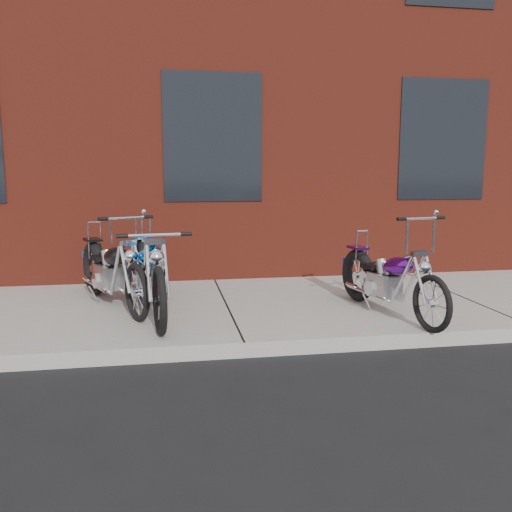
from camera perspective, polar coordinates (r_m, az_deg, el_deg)
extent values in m
plane|color=black|center=(5.15, -1.20, -10.70)|extent=(120.00, 120.00, 0.00)
cube|color=gray|center=(6.55, -3.15, -5.72)|extent=(22.00, 3.00, 0.15)
cube|color=maroon|center=(13.01, -6.76, 18.91)|extent=(22.00, 10.00, 8.00)
torus|color=black|center=(6.62, 11.25, -2.20)|extent=(0.24, 0.65, 0.64)
torus|color=black|center=(5.51, 18.87, -5.09)|extent=(0.17, 0.58, 0.58)
cube|color=gray|center=(6.15, 14.02, -3.22)|extent=(0.31, 0.40, 0.27)
ellipsoid|color=#580F87|center=(5.90, 15.47, -1.23)|extent=(0.32, 0.53, 0.27)
cube|color=black|center=(6.31, 12.90, -1.23)|extent=(0.26, 0.28, 0.05)
cylinder|color=silver|center=(5.54, 18.26, -2.49)|extent=(0.08, 0.26, 0.48)
cylinder|color=silver|center=(5.55, 17.85, 3.72)|extent=(0.49, 0.12, 0.03)
cylinder|color=silver|center=(6.50, 11.67, 0.62)|extent=(0.02, 0.02, 0.43)
cylinder|color=silver|center=(6.39, 13.79, -3.82)|extent=(0.19, 0.80, 0.04)
torus|color=black|center=(6.76, -11.62, -1.49)|extent=(0.24, 0.77, 0.76)
torus|color=black|center=(5.17, -9.91, -5.07)|extent=(0.16, 0.69, 0.68)
cube|color=gray|center=(6.11, -11.03, -2.68)|extent=(0.34, 0.45, 0.31)
ellipsoid|color=blue|center=(5.77, -10.82, -0.28)|extent=(0.34, 0.61, 0.32)
cube|color=beige|center=(6.34, -11.34, -0.34)|extent=(0.29, 0.32, 0.06)
cylinder|color=silver|center=(5.24, -10.16, -1.80)|extent=(0.08, 0.31, 0.57)
cylinder|color=silver|center=(5.31, -10.43, 2.04)|extent=(0.58, 0.10, 0.03)
cylinder|color=silver|center=(6.62, -11.66, 1.78)|extent=(0.03, 0.03, 0.50)
cylinder|color=silver|center=(6.37, -10.08, -3.42)|extent=(0.17, 0.94, 0.05)
torus|color=black|center=(7.13, -16.32, -1.39)|extent=(0.40, 0.69, 0.69)
torus|color=black|center=(5.73, -11.92, -4.04)|extent=(0.31, 0.60, 0.63)
cube|color=gray|center=(6.55, -14.76, -2.30)|extent=(0.40, 0.46, 0.29)
ellipsoid|color=black|center=(6.25, -14.08, -0.21)|extent=(0.44, 0.59, 0.30)
cube|color=black|center=(6.75, -15.49, -0.34)|extent=(0.32, 0.34, 0.06)
cylinder|color=silver|center=(5.79, -12.43, -1.37)|extent=(0.15, 0.27, 0.52)
cylinder|color=silver|center=(5.83, -13.02, 3.87)|extent=(0.50, 0.24, 0.03)
cylinder|color=silver|center=(7.00, -16.27, 1.46)|extent=(0.03, 0.03, 0.46)
cylinder|color=silver|center=(6.81, -14.35, -2.94)|extent=(0.38, 0.81, 0.05)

